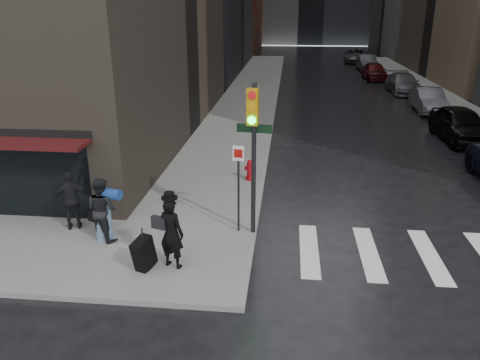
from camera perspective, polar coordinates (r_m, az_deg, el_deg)
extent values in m
plane|color=black|center=(12.54, -7.83, -9.82)|extent=(140.00, 140.00, 0.00)
cube|color=slate|center=(38.10, 1.70, 11.11)|extent=(4.00, 50.00, 0.15)
cube|color=slate|center=(39.48, 21.96, 9.99)|extent=(3.00, 50.00, 0.15)
cube|color=silver|center=(13.11, 8.43, -8.39)|extent=(0.50, 3.00, 0.01)
cube|color=silver|center=(13.30, 15.40, -8.52)|extent=(0.50, 3.00, 0.01)
cube|color=silver|center=(13.67, 22.10, -8.54)|extent=(0.50, 3.00, 0.01)
imported|color=black|center=(11.63, -8.37, -6.43)|extent=(0.78, 0.64, 1.84)
cylinder|color=black|center=(11.24, -8.61, -2.15)|extent=(0.39, 0.39, 0.05)
cylinder|color=black|center=(11.21, -8.63, -1.87)|extent=(0.24, 0.24, 0.15)
cube|color=black|center=(11.64, -9.85, -5.15)|extent=(0.41, 0.25, 0.32)
cube|color=black|center=(11.85, -11.65, -8.79)|extent=(0.53, 0.77, 0.93)
cylinder|color=black|center=(11.62, -11.82, -6.68)|extent=(0.04, 0.04, 0.43)
imported|color=black|center=(13.38, -16.47, -3.45)|extent=(1.08, 1.00, 1.80)
cube|color=black|center=(13.93, -16.94, -4.16)|extent=(0.61, 0.50, 0.34)
cylinder|color=navy|center=(13.06, -15.41, -1.65)|extent=(0.60, 0.43, 0.29)
imported|color=black|center=(14.31, -19.82, -2.29)|extent=(1.14, 0.80, 1.79)
cylinder|color=black|center=(12.80, 1.68, 2.27)|extent=(0.13, 0.13, 4.28)
cube|color=#CA990D|center=(12.17, 1.54, 8.88)|extent=(0.32, 0.23, 0.96)
cylinder|color=red|center=(12.01, 1.46, 10.28)|extent=(0.22, 0.08, 0.21)
cylinder|color=orange|center=(12.07, 1.44, 8.78)|extent=(0.22, 0.08, 0.21)
cylinder|color=#19E533|center=(12.14, 1.43, 7.30)|extent=(0.22, 0.08, 0.21)
cylinder|color=black|center=(13.17, -0.18, -1.14)|extent=(0.06, 0.06, 2.57)
cube|color=white|center=(12.79, -0.20, 3.27)|extent=(0.32, 0.06, 0.43)
cube|color=black|center=(12.62, 1.75, 6.31)|extent=(0.96, 0.14, 0.24)
cylinder|color=#A00912|center=(17.57, 1.25, 0.23)|extent=(0.34, 0.34, 0.11)
cylinder|color=#A00912|center=(17.48, 1.25, 1.05)|extent=(0.26, 0.26, 0.64)
sphere|color=#A00912|center=(17.37, 1.26, 2.12)|extent=(0.24, 0.24, 0.24)
cylinder|color=#A00912|center=(17.44, 1.25, 1.39)|extent=(0.45, 0.30, 0.15)
imported|color=black|center=(25.52, 25.25, 6.18)|extent=(2.09, 4.90, 1.65)
imported|color=#525257|center=(31.97, 21.97, 9.02)|extent=(1.66, 4.47, 1.46)
imported|color=#4F4F54|center=(38.45, 19.30, 11.06)|extent=(2.15, 5.05, 1.45)
imported|color=#420D0F|center=(44.83, 16.08, 12.65)|extent=(1.87, 4.50, 1.52)
imported|color=#3A3A3E|center=(51.53, 15.17, 13.67)|extent=(1.70, 4.72, 1.55)
imported|color=#4A4A4F|center=(58.18, 13.98, 14.49)|extent=(3.05, 5.82, 1.56)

